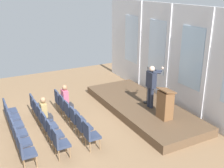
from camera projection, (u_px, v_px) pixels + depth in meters
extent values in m
plane|color=#846647|center=(44.00, 135.00, 9.65)|extent=(14.53, 14.53, 0.00)
cube|color=silver|center=(173.00, 57.00, 11.37)|extent=(10.77, 0.10, 4.28)
cube|color=silver|center=(131.00, 39.00, 13.96)|extent=(1.18, 0.04, 2.34)
cube|color=silver|center=(139.00, 46.00, 13.42)|extent=(0.20, 0.08, 4.28)
cube|color=silver|center=(157.00, 47.00, 12.17)|extent=(1.18, 0.04, 2.34)
cube|color=silver|center=(167.00, 56.00, 11.63)|extent=(0.20, 0.08, 4.28)
cube|color=silver|center=(191.00, 58.00, 10.38)|extent=(1.18, 0.04, 2.34)
cube|color=silver|center=(205.00, 68.00, 9.84)|extent=(0.20, 0.08, 4.28)
cube|color=brown|center=(142.00, 108.00, 11.40)|extent=(5.91, 2.37, 0.33)
cylinder|color=#232838|center=(149.00, 97.00, 10.99)|extent=(0.14, 0.14, 0.84)
cylinder|color=#232838|center=(152.00, 98.00, 10.84)|extent=(0.14, 0.14, 0.84)
cube|color=#232838|center=(151.00, 80.00, 10.66)|extent=(0.42, 0.22, 0.63)
cube|color=#26663F|center=(154.00, 78.00, 10.69)|extent=(0.06, 0.01, 0.38)
sphere|color=beige|center=(152.00, 69.00, 10.51)|extent=(0.21, 0.21, 0.21)
cylinder|color=#232838|center=(149.00, 75.00, 10.87)|extent=(0.09, 0.28, 0.45)
cylinder|color=#232838|center=(157.00, 72.00, 10.49)|extent=(0.15, 0.36, 0.15)
cylinder|color=#232838|center=(159.00, 71.00, 10.58)|extent=(0.11, 0.34, 0.15)
sphere|color=beige|center=(163.00, 68.00, 10.77)|extent=(0.10, 0.10, 0.10)
cylinder|color=black|center=(147.00, 102.00, 11.47)|extent=(0.28, 0.28, 0.03)
cylinder|color=black|center=(147.00, 86.00, 11.22)|extent=(0.02, 0.02, 1.45)
sphere|color=#262626|center=(148.00, 68.00, 10.96)|extent=(0.07, 0.07, 0.07)
cube|color=brown|center=(165.00, 105.00, 9.97)|extent=(0.52, 0.40, 1.05)
cube|color=brown|center=(167.00, 90.00, 9.79)|extent=(0.60, 0.48, 0.14)
cylinder|color=olive|center=(67.00, 107.00, 11.32)|extent=(0.04, 0.04, 0.40)
cylinder|color=olive|center=(65.00, 104.00, 11.62)|extent=(0.04, 0.04, 0.40)
cylinder|color=olive|center=(59.00, 109.00, 11.18)|extent=(0.04, 0.04, 0.40)
cylinder|color=olive|center=(57.00, 106.00, 11.47)|extent=(0.04, 0.04, 0.40)
cube|color=#2D3851|center=(62.00, 101.00, 11.32)|extent=(0.46, 0.44, 0.08)
cube|color=#2D3851|center=(57.00, 96.00, 11.14)|extent=(0.46, 0.06, 0.46)
cylinder|color=olive|center=(73.00, 113.00, 10.80)|extent=(0.04, 0.04, 0.40)
cylinder|color=olive|center=(70.00, 110.00, 11.10)|extent=(0.04, 0.04, 0.40)
cylinder|color=olive|center=(64.00, 115.00, 10.66)|extent=(0.04, 0.04, 0.40)
cylinder|color=olive|center=(61.00, 112.00, 10.95)|extent=(0.04, 0.04, 0.40)
cube|color=#2D3851|center=(67.00, 107.00, 10.80)|extent=(0.46, 0.44, 0.08)
cube|color=#2D3851|center=(62.00, 102.00, 10.62)|extent=(0.46, 0.06, 0.46)
cylinder|color=#2D2D33|center=(70.00, 110.00, 11.03)|extent=(0.10, 0.10, 0.44)
cylinder|color=#2D2D33|center=(72.00, 112.00, 10.88)|extent=(0.10, 0.10, 0.44)
cube|color=#2D2D33|center=(68.00, 105.00, 10.80)|extent=(0.34, 0.36, 0.12)
cube|color=#B24C66|center=(65.00, 97.00, 10.63)|extent=(0.36, 0.20, 0.60)
sphere|color=#8C6647|center=(65.00, 87.00, 10.50)|extent=(0.20, 0.20, 0.20)
cylinder|color=olive|center=(78.00, 120.00, 10.28)|extent=(0.04, 0.04, 0.40)
cylinder|color=olive|center=(75.00, 116.00, 10.58)|extent=(0.04, 0.04, 0.40)
cylinder|color=olive|center=(70.00, 122.00, 10.14)|extent=(0.04, 0.04, 0.40)
cylinder|color=olive|center=(67.00, 118.00, 10.43)|extent=(0.04, 0.04, 0.40)
cube|color=#2D3851|center=(72.00, 113.00, 10.28)|extent=(0.46, 0.44, 0.08)
cube|color=#2D3851|center=(67.00, 108.00, 10.10)|extent=(0.46, 0.06, 0.46)
cylinder|color=olive|center=(85.00, 127.00, 9.76)|extent=(0.04, 0.04, 0.40)
cylinder|color=olive|center=(81.00, 123.00, 10.06)|extent=(0.04, 0.04, 0.40)
cylinder|color=olive|center=(76.00, 129.00, 9.62)|extent=(0.04, 0.04, 0.40)
cylinder|color=olive|center=(72.00, 125.00, 9.91)|extent=(0.04, 0.04, 0.40)
cube|color=#2D3851|center=(78.00, 120.00, 9.76)|extent=(0.46, 0.44, 0.08)
cube|color=#2D3851|center=(73.00, 114.00, 9.58)|extent=(0.46, 0.06, 0.46)
cylinder|color=olive|center=(92.00, 135.00, 9.24)|extent=(0.04, 0.04, 0.40)
cylinder|color=olive|center=(88.00, 130.00, 9.54)|extent=(0.04, 0.04, 0.40)
cylinder|color=olive|center=(83.00, 138.00, 9.10)|extent=(0.04, 0.04, 0.40)
cylinder|color=olive|center=(79.00, 133.00, 9.39)|extent=(0.04, 0.04, 0.40)
cube|color=#2D3851|center=(85.00, 128.00, 9.24)|extent=(0.46, 0.44, 0.08)
cube|color=#2D3851|center=(79.00, 122.00, 9.06)|extent=(0.46, 0.06, 0.46)
cylinder|color=olive|center=(100.00, 144.00, 8.72)|extent=(0.04, 0.04, 0.40)
cylinder|color=olive|center=(95.00, 139.00, 9.02)|extent=(0.04, 0.04, 0.40)
cylinder|color=olive|center=(90.00, 147.00, 8.58)|extent=(0.04, 0.04, 0.40)
cylinder|color=olive|center=(86.00, 141.00, 8.87)|extent=(0.04, 0.04, 0.40)
cube|color=#2D3851|center=(93.00, 136.00, 8.72)|extent=(0.46, 0.44, 0.08)
cube|color=#2D3851|center=(87.00, 130.00, 8.54)|extent=(0.46, 0.06, 0.46)
cylinder|color=olive|center=(43.00, 112.00, 10.88)|extent=(0.04, 0.04, 0.40)
cylinder|color=olive|center=(41.00, 109.00, 11.18)|extent=(0.04, 0.04, 0.40)
cylinder|color=olive|center=(35.00, 114.00, 10.74)|extent=(0.04, 0.04, 0.40)
cylinder|color=olive|center=(33.00, 111.00, 11.04)|extent=(0.04, 0.04, 0.40)
cube|color=#2D3851|center=(37.00, 106.00, 10.88)|extent=(0.46, 0.44, 0.08)
cube|color=#2D3851|center=(32.00, 101.00, 10.70)|extent=(0.46, 0.06, 0.46)
cylinder|color=olive|center=(47.00, 119.00, 10.36)|extent=(0.04, 0.04, 0.40)
cylinder|color=olive|center=(45.00, 115.00, 10.66)|extent=(0.04, 0.04, 0.40)
cylinder|color=olive|center=(38.00, 121.00, 10.22)|extent=(0.04, 0.04, 0.40)
cylinder|color=olive|center=(36.00, 117.00, 10.52)|extent=(0.04, 0.04, 0.40)
cube|color=#2D3851|center=(41.00, 112.00, 10.36)|extent=(0.46, 0.44, 0.08)
cube|color=#2D3851|center=(36.00, 107.00, 10.18)|extent=(0.46, 0.06, 0.46)
cylinder|color=olive|center=(52.00, 126.00, 9.84)|extent=(0.04, 0.04, 0.40)
cylinder|color=olive|center=(49.00, 122.00, 10.14)|extent=(0.04, 0.04, 0.40)
cylinder|color=olive|center=(43.00, 128.00, 9.70)|extent=(0.04, 0.04, 0.40)
cylinder|color=olive|center=(40.00, 124.00, 10.00)|extent=(0.04, 0.04, 0.40)
cube|color=#2D3851|center=(46.00, 119.00, 9.84)|extent=(0.46, 0.44, 0.08)
cube|color=#2D3851|center=(40.00, 113.00, 9.66)|extent=(0.46, 0.06, 0.46)
cylinder|color=#2D2D33|center=(50.00, 122.00, 10.07)|extent=(0.10, 0.10, 0.44)
cylinder|color=#2D2D33|center=(52.00, 124.00, 9.92)|extent=(0.10, 0.10, 0.44)
cube|color=#2D2D33|center=(47.00, 117.00, 9.84)|extent=(0.34, 0.36, 0.12)
cube|color=#997F4C|center=(43.00, 110.00, 9.69)|extent=(0.36, 0.20, 0.51)
sphere|color=#8C6647|center=(43.00, 100.00, 9.57)|extent=(0.20, 0.20, 0.20)
cylinder|color=olive|center=(57.00, 134.00, 9.32)|extent=(0.04, 0.04, 0.40)
cylinder|color=olive|center=(54.00, 129.00, 9.62)|extent=(0.04, 0.04, 0.40)
cylinder|color=olive|center=(48.00, 136.00, 9.18)|extent=(0.04, 0.04, 0.40)
cylinder|color=olive|center=(45.00, 131.00, 9.47)|extent=(0.04, 0.04, 0.40)
cube|color=#2D3851|center=(51.00, 126.00, 9.32)|extent=(0.46, 0.44, 0.08)
cube|color=#2D3851|center=(44.00, 120.00, 9.14)|extent=(0.46, 0.06, 0.46)
cylinder|color=olive|center=(63.00, 143.00, 8.80)|extent=(0.04, 0.04, 0.40)
cylinder|color=olive|center=(60.00, 137.00, 9.10)|extent=(0.04, 0.04, 0.40)
cylinder|color=olive|center=(53.00, 145.00, 8.66)|extent=(0.04, 0.04, 0.40)
cylinder|color=olive|center=(50.00, 140.00, 8.95)|extent=(0.04, 0.04, 0.40)
cube|color=#2D3851|center=(56.00, 135.00, 8.80)|extent=(0.46, 0.44, 0.08)
cube|color=#2D3851|center=(49.00, 129.00, 8.62)|extent=(0.46, 0.06, 0.46)
cylinder|color=olive|center=(70.00, 152.00, 8.28)|extent=(0.04, 0.04, 0.40)
cylinder|color=olive|center=(66.00, 147.00, 8.58)|extent=(0.04, 0.04, 0.40)
cylinder|color=olive|center=(59.00, 156.00, 8.14)|extent=(0.04, 0.04, 0.40)
cylinder|color=olive|center=(55.00, 149.00, 8.43)|extent=(0.04, 0.04, 0.40)
cube|color=#2D3851|center=(62.00, 144.00, 8.28)|extent=(0.46, 0.44, 0.08)
cube|color=#2D3851|center=(55.00, 138.00, 8.10)|extent=(0.46, 0.06, 0.46)
cylinder|color=olive|center=(17.00, 118.00, 10.45)|extent=(0.04, 0.04, 0.40)
cylinder|color=olive|center=(15.00, 114.00, 10.74)|extent=(0.04, 0.04, 0.40)
cylinder|color=olive|center=(8.00, 120.00, 10.30)|extent=(0.04, 0.04, 0.40)
cylinder|color=olive|center=(6.00, 116.00, 10.60)|extent=(0.04, 0.04, 0.40)
cube|color=#2D3851|center=(11.00, 111.00, 10.44)|extent=(0.46, 0.44, 0.08)
cube|color=#2D3851|center=(5.00, 106.00, 10.26)|extent=(0.46, 0.06, 0.46)
cylinder|color=olive|center=(20.00, 125.00, 9.93)|extent=(0.04, 0.04, 0.40)
cylinder|color=olive|center=(18.00, 121.00, 10.22)|extent=(0.04, 0.04, 0.40)
cylinder|color=olive|center=(10.00, 127.00, 9.78)|extent=(0.04, 0.04, 0.40)
cylinder|color=olive|center=(9.00, 123.00, 10.08)|extent=(0.04, 0.04, 0.40)
cube|color=#2D3851|center=(14.00, 118.00, 9.92)|extent=(0.46, 0.44, 0.08)
cube|color=#2D3851|center=(7.00, 112.00, 9.74)|extent=(0.46, 0.06, 0.46)
cylinder|color=olive|center=(24.00, 132.00, 9.41)|extent=(0.04, 0.04, 0.40)
cylinder|color=olive|center=(22.00, 128.00, 9.70)|extent=(0.04, 0.04, 0.40)
cylinder|color=olive|center=(13.00, 135.00, 9.26)|extent=(0.04, 0.04, 0.40)
cylinder|color=olive|center=(12.00, 130.00, 9.56)|extent=(0.04, 0.04, 0.40)
cube|color=#2D3851|center=(17.00, 125.00, 9.40)|extent=(0.46, 0.44, 0.08)
cube|color=#2D3851|center=(10.00, 119.00, 9.22)|extent=(0.46, 0.06, 0.46)
cylinder|color=olive|center=(27.00, 141.00, 8.88)|extent=(0.04, 0.04, 0.40)
cylinder|color=olive|center=(25.00, 136.00, 9.18)|extent=(0.04, 0.04, 0.40)
cylinder|color=olive|center=(17.00, 144.00, 8.74)|extent=(0.04, 0.04, 0.40)
cylinder|color=olive|center=(15.00, 139.00, 9.04)|extent=(0.04, 0.04, 0.40)
cube|color=#2D3851|center=(20.00, 133.00, 8.88)|extent=(0.46, 0.44, 0.08)
cube|color=#2D3851|center=(13.00, 127.00, 8.70)|extent=(0.46, 0.06, 0.46)
cylinder|color=olive|center=(32.00, 151.00, 8.36)|extent=(0.04, 0.04, 0.40)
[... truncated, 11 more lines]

